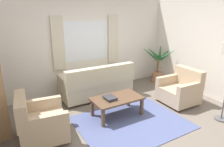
{
  "coord_description": "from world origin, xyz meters",
  "views": [
    {
      "loc": [
        -2.27,
        -3.05,
        2.29
      ],
      "look_at": [
        -0.07,
        0.7,
        0.91
      ],
      "focal_mm": 32.42,
      "sensor_mm": 36.0,
      "label": 1
    }
  ],
  "objects": [
    {
      "name": "book_stack_on_table",
      "position": [
        -0.28,
        0.42,
        0.47
      ],
      "size": [
        0.23,
        0.31,
        0.06
      ],
      "color": "#2D2D33",
      "rests_on": "coffee_table"
    },
    {
      "name": "ground_plane",
      "position": [
        0.0,
        0.0,
        0.0
      ],
      "size": [
        6.24,
        6.24,
        0.0
      ],
      "primitive_type": "plane",
      "color": "#6B6056"
    },
    {
      "name": "area_rug",
      "position": [
        0.0,
        0.0,
        0.01
      ],
      "size": [
        2.2,
        1.77,
        0.01
      ],
      "primitive_type": "cube",
      "color": "#4C5684",
      "rests_on": "ground_plane"
    },
    {
      "name": "wall_right",
      "position": [
        2.66,
        0.0,
        1.3
      ],
      "size": [
        0.12,
        4.4,
        2.6
      ],
      "primitive_type": "cube",
      "color": "silver",
      "rests_on": "ground_plane"
    },
    {
      "name": "window_with_curtains",
      "position": [
        0.0,
        2.18,
        1.45
      ],
      "size": [
        1.98,
        0.07,
        1.4
      ],
      "color": "white"
    },
    {
      "name": "couch",
      "position": [
        -0.02,
        1.55,
        0.37
      ],
      "size": [
        1.9,
        0.82,
        0.92
      ],
      "rotation": [
        0.0,
        0.0,
        3.14
      ],
      "color": "#BCB293",
      "rests_on": "ground_plane"
    },
    {
      "name": "coffee_table",
      "position": [
        -0.11,
        0.41,
        0.38
      ],
      "size": [
        1.1,
        0.64,
        0.44
      ],
      "color": "brown",
      "rests_on": "ground_plane"
    },
    {
      "name": "armchair_left",
      "position": [
        -1.77,
        0.39,
        0.35
      ],
      "size": [
        0.91,
        0.93,
        0.88
      ],
      "rotation": [
        0.0,
        0.0,
        1.46
      ],
      "color": "tan",
      "rests_on": "ground_plane"
    },
    {
      "name": "armchair_right",
      "position": [
        1.63,
        0.17,
        0.35
      ],
      "size": [
        0.85,
        0.86,
        0.88
      ],
      "rotation": [
        0.0,
        0.0,
        -1.6
      ],
      "color": "tan",
      "rests_on": "ground_plane"
    },
    {
      "name": "wall_back",
      "position": [
        0.0,
        2.26,
        1.3
      ],
      "size": [
        5.32,
        0.12,
        2.6
      ],
      "primitive_type": "cube",
      "color": "silver",
      "rests_on": "ground_plane"
    },
    {
      "name": "potted_plant",
      "position": [
        2.24,
        1.67,
        0.59
      ],
      "size": [
        1.2,
        1.07,
        1.25
      ],
      "color": "#9E6B4C",
      "rests_on": "ground_plane"
    }
  ]
}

